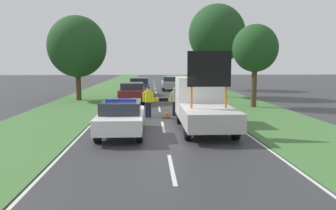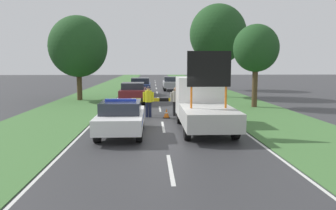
{
  "view_description": "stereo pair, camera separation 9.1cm",
  "coord_description": "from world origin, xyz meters",
  "px_view_note": "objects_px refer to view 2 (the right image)",
  "views": [
    {
      "loc": [
        -0.61,
        -13.82,
        3.0
      ],
      "look_at": [
        0.22,
        1.41,
        1.1
      ],
      "focal_mm": 35.0,
      "sensor_mm": 36.0,
      "label": 1
    },
    {
      "loc": [
        -0.52,
        -13.82,
        3.0
      ],
      "look_at": [
        0.22,
        1.41,
        1.1
      ],
      "focal_mm": 35.0,
      "sensor_mm": 36.0,
      "label": 2
    }
  ],
  "objects_px": {
    "traffic_cone_near_police": "(132,107)",
    "roadside_tree_near_left": "(78,47)",
    "roadside_tree_near_right": "(217,37)",
    "queued_car_sedan_silver": "(172,83)",
    "police_car": "(121,117)",
    "work_truck": "(202,103)",
    "queued_car_wagon_maroon": "(133,92)",
    "roadside_tree_mid_right": "(218,34)",
    "road_barrier": "(159,101)",
    "queued_car_hatch_blue": "(140,86)",
    "police_officer": "(148,99)",
    "pedestrian_civilian": "(176,99)",
    "traffic_cone_centre_front": "(166,113)",
    "roadside_tree_mid_left": "(256,49)"
  },
  "relations": [
    {
      "from": "road_barrier",
      "to": "police_officer",
      "type": "distance_m",
      "value": 1.23
    },
    {
      "from": "queued_car_hatch_blue",
      "to": "roadside_tree_mid_left",
      "type": "distance_m",
      "value": 13.26
    },
    {
      "from": "police_car",
      "to": "road_barrier",
      "type": "xyz_separation_m",
      "value": [
        1.75,
        5.7,
        0.05
      ]
    },
    {
      "from": "traffic_cone_near_police",
      "to": "traffic_cone_centre_front",
      "type": "xyz_separation_m",
      "value": [
        2.06,
        -2.01,
        -0.08
      ]
    },
    {
      "from": "roadside_tree_near_right",
      "to": "queued_car_sedan_silver",
      "type": "bearing_deg",
      "value": -172.27
    },
    {
      "from": "pedestrian_civilian",
      "to": "roadside_tree_near_left",
      "type": "xyz_separation_m",
      "value": [
        -7.42,
        8.64,
        3.46
      ]
    },
    {
      "from": "police_officer",
      "to": "work_truck",
      "type": "bearing_deg",
      "value": 101.31
    },
    {
      "from": "pedestrian_civilian",
      "to": "roadside_tree_near_left",
      "type": "distance_m",
      "value": 11.9
    },
    {
      "from": "traffic_cone_near_police",
      "to": "roadside_tree_near_right",
      "type": "relative_size",
      "value": 0.08
    },
    {
      "from": "work_truck",
      "to": "queued_car_sedan_silver",
      "type": "distance_m",
      "value": 22.55
    },
    {
      "from": "road_barrier",
      "to": "queued_car_sedan_silver",
      "type": "relative_size",
      "value": 0.81
    },
    {
      "from": "police_car",
      "to": "traffic_cone_near_police",
      "type": "distance_m",
      "value": 6.38
    },
    {
      "from": "roadside_tree_mid_left",
      "to": "traffic_cone_near_police",
      "type": "bearing_deg",
      "value": -165.07
    },
    {
      "from": "pedestrian_civilian",
      "to": "roadside_tree_mid_right",
      "type": "relative_size",
      "value": 0.2
    },
    {
      "from": "traffic_cone_near_police",
      "to": "roadside_tree_mid_right",
      "type": "bearing_deg",
      "value": 53.12
    },
    {
      "from": "queued_car_hatch_blue",
      "to": "roadside_tree_mid_left",
      "type": "height_order",
      "value": "roadside_tree_mid_left"
    },
    {
      "from": "police_car",
      "to": "roadside_tree_near_right",
      "type": "relative_size",
      "value": 0.52
    },
    {
      "from": "police_car",
      "to": "queued_car_hatch_blue",
      "type": "relative_size",
      "value": 1.04
    },
    {
      "from": "police_officer",
      "to": "pedestrian_civilian",
      "type": "distance_m",
      "value": 1.64
    },
    {
      "from": "roadside_tree_near_left",
      "to": "roadside_tree_near_right",
      "type": "distance_m",
      "value": 17.61
    },
    {
      "from": "queued_car_hatch_blue",
      "to": "police_officer",
      "type": "bearing_deg",
      "value": 93.86
    },
    {
      "from": "work_truck",
      "to": "roadside_tree_mid_left",
      "type": "relative_size",
      "value": 1.03
    },
    {
      "from": "queued_car_hatch_blue",
      "to": "police_car",
      "type": "bearing_deg",
      "value": 89.46
    },
    {
      "from": "police_car",
      "to": "roadside_tree_mid_right",
      "type": "bearing_deg",
      "value": 70.84
    },
    {
      "from": "traffic_cone_centre_front",
      "to": "queued_car_sedan_silver",
      "type": "bearing_deg",
      "value": 85.76
    },
    {
      "from": "pedestrian_civilian",
      "to": "roadside_tree_mid_left",
      "type": "xyz_separation_m",
      "value": [
        5.79,
        3.5,
        3.09
      ]
    },
    {
      "from": "roadside_tree_near_right",
      "to": "road_barrier",
      "type": "bearing_deg",
      "value": -110.81
    },
    {
      "from": "traffic_cone_centre_front",
      "to": "queued_car_wagon_maroon",
      "type": "xyz_separation_m",
      "value": [
        -2.26,
        7.04,
        0.59
      ]
    },
    {
      "from": "police_officer",
      "to": "roadside_tree_near_left",
      "type": "bearing_deg",
      "value": -84.03
    },
    {
      "from": "traffic_cone_near_police",
      "to": "queued_car_hatch_blue",
      "type": "bearing_deg",
      "value": 89.44
    },
    {
      "from": "queued_car_sedan_silver",
      "to": "roadside_tree_mid_right",
      "type": "xyz_separation_m",
      "value": [
        3.72,
        -7.93,
        4.86
      ]
    },
    {
      "from": "police_officer",
      "to": "traffic_cone_centre_front",
      "type": "bearing_deg",
      "value": 135.93
    },
    {
      "from": "work_truck",
      "to": "road_barrier",
      "type": "relative_size",
      "value": 1.77
    },
    {
      "from": "work_truck",
      "to": "police_officer",
      "type": "xyz_separation_m",
      "value": [
        -2.57,
        3.28,
        -0.13
      ]
    },
    {
      "from": "queued_car_hatch_blue",
      "to": "queued_car_sedan_silver",
      "type": "height_order",
      "value": "queued_car_hatch_blue"
    },
    {
      "from": "work_truck",
      "to": "traffic_cone_near_police",
      "type": "distance_m",
      "value": 6.21
    },
    {
      "from": "police_car",
      "to": "queued_car_wagon_maroon",
      "type": "distance_m",
      "value": 11.4
    },
    {
      "from": "police_car",
      "to": "roadside_tree_near_left",
      "type": "height_order",
      "value": "roadside_tree_near_left"
    },
    {
      "from": "pedestrian_civilian",
      "to": "queued_car_hatch_blue",
      "type": "height_order",
      "value": "same"
    },
    {
      "from": "queued_car_hatch_blue",
      "to": "queued_car_sedan_silver",
      "type": "relative_size",
      "value": 1.05
    },
    {
      "from": "work_truck",
      "to": "roadside_tree_near_right",
      "type": "relative_size",
      "value": 0.68
    },
    {
      "from": "queued_car_wagon_maroon",
      "to": "queued_car_hatch_blue",
      "type": "bearing_deg",
      "value": -92.54
    },
    {
      "from": "police_car",
      "to": "traffic_cone_centre_front",
      "type": "relative_size",
      "value": 8.63
    },
    {
      "from": "traffic_cone_near_police",
      "to": "queued_car_wagon_maroon",
      "type": "relative_size",
      "value": 0.16
    },
    {
      "from": "traffic_cone_near_police",
      "to": "roadside_tree_near_left",
      "type": "distance_m",
      "value": 9.7
    },
    {
      "from": "roadside_tree_mid_right",
      "to": "police_car",
      "type": "bearing_deg",
      "value": -114.48
    },
    {
      "from": "roadside_tree_near_left",
      "to": "traffic_cone_near_police",
      "type": "bearing_deg",
      "value": -56.99
    },
    {
      "from": "queued_car_hatch_blue",
      "to": "roadside_tree_near_right",
      "type": "xyz_separation_m",
      "value": [
        8.79,
        6.22,
        5.28
      ]
    },
    {
      "from": "work_truck",
      "to": "traffic_cone_near_police",
      "type": "relative_size",
      "value": 8.61
    },
    {
      "from": "queued_car_wagon_maroon",
      "to": "roadside_tree_near_right",
      "type": "xyz_separation_m",
      "value": [
        9.1,
        13.27,
        5.29
      ]
    }
  ]
}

